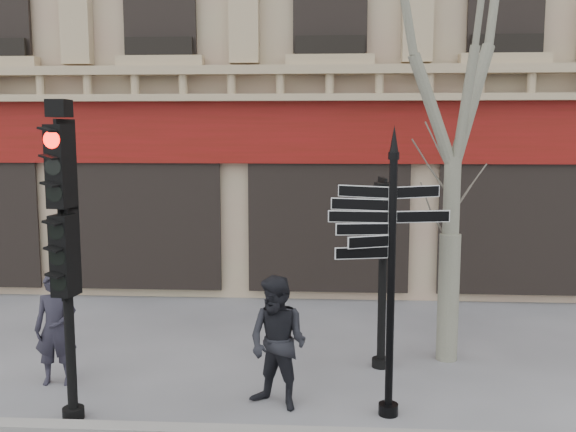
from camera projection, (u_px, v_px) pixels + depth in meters
The scene contains 7 objects.
ground at pixel (328, 393), 8.96m from camera, with size 80.00×80.00×0.00m, color #59595D.
fingerpost at pixel (392, 224), 7.94m from camera, with size 1.60×1.60×3.71m.
traffic_signal_main at pixel (64, 222), 7.82m from camera, with size 0.48×0.37×4.01m.
traffic_signal_secondary at pixel (383, 240), 9.67m from camera, with size 0.52×0.40×2.87m.
plane_tree at pixel (458, 4), 9.54m from camera, with size 2.96×2.96×7.85m.
pedestrian_a at pixel (56, 329), 9.19m from camera, with size 0.60×0.39×1.64m, color #23212C.
pedestrian_b at pixel (278, 343), 8.38m from camera, with size 0.86×0.67×1.76m, color black.
Camera 1 is at (-0.04, -8.57, 3.65)m, focal length 40.00 mm.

